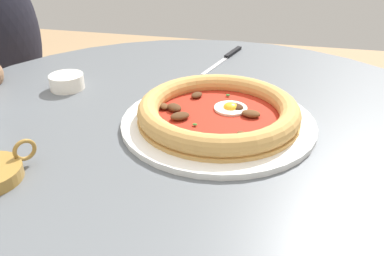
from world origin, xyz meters
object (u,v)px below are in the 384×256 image
Objects in this scene: steak_knife at (228,56)px; dining_table at (193,189)px; pizza_on_plate at (218,114)px; ramekin_capers at (67,81)px.

dining_table is at bearing -90.24° from steak_knife.
pizza_on_plate reaches higher than dining_table.
steak_knife is (0.00, 0.38, 0.13)m from dining_table.
ramekin_capers is (-0.29, 0.11, 0.15)m from dining_table.
ramekin_capers is at bearing -136.53° from steak_knife.
pizza_on_plate is at bearing -14.70° from ramekin_capers.
pizza_on_plate is at bearing 27.13° from dining_table.
dining_table is 4.94× the size of steak_knife.
dining_table is 15.36× the size of ramekin_capers.
dining_table is at bearing -20.07° from ramekin_capers.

